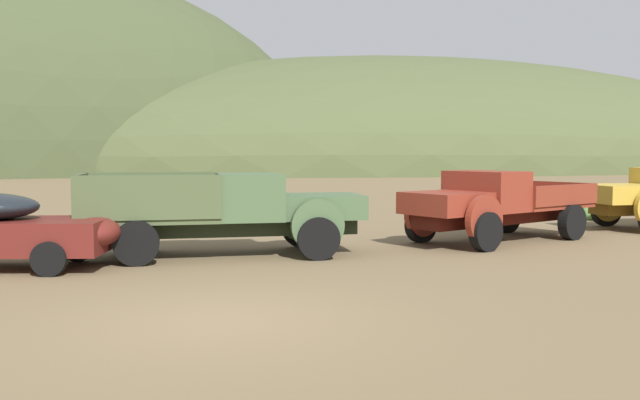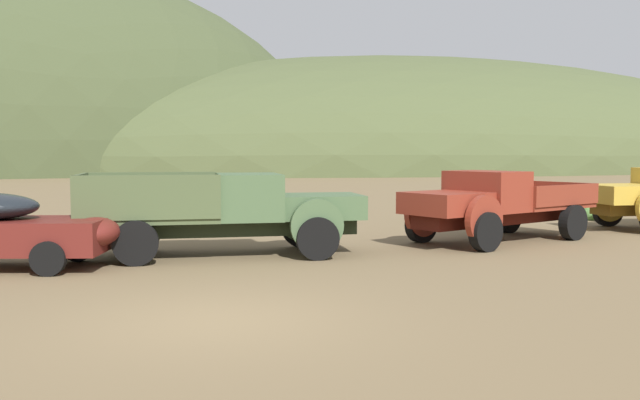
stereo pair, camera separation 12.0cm
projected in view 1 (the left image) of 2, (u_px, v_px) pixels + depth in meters
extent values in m
plane|color=brown|center=(221.00, 321.00, 9.99)|extent=(300.00, 300.00, 0.00)
ellipsoid|color=#4C5633|center=(420.00, 169.00, 95.68)|extent=(116.69, 59.45, 29.27)
ellipsoid|color=maroon|center=(95.00, 232.00, 14.39)|extent=(1.37, 1.67, 0.61)
cylinder|color=black|center=(49.00, 259.00, 13.50)|extent=(0.71, 0.39, 0.68)
cylinder|color=black|center=(78.00, 246.00, 15.30)|extent=(0.71, 0.39, 0.68)
cube|color=#232B1B|center=(224.00, 227.00, 16.16)|extent=(6.16, 1.67, 0.36)
cube|color=#47603D|center=(320.00, 206.00, 16.59)|extent=(2.11, 1.92, 0.55)
cube|color=#B7B2A8|center=(356.00, 207.00, 16.77)|extent=(0.22, 1.18, 0.44)
cylinder|color=#47603D|center=(318.00, 226.00, 15.57)|extent=(1.21, 0.32, 1.20)
cylinder|color=#47603D|center=(301.00, 217.00, 17.55)|extent=(1.21, 0.32, 1.20)
cube|color=#47603D|center=(249.00, 196.00, 16.23)|extent=(1.63, 2.12, 1.05)
cube|color=black|center=(276.00, 187.00, 16.34)|extent=(0.24, 1.66, 0.59)
cube|color=#495735|center=(150.00, 218.00, 15.80)|extent=(3.30, 2.40, 0.12)
cube|color=#495735|center=(148.00, 198.00, 14.76)|extent=(3.07, 0.46, 0.95)
cube|color=#495735|center=(151.00, 192.00, 16.77)|extent=(3.07, 0.46, 0.95)
cube|color=#495735|center=(81.00, 196.00, 15.47)|extent=(0.34, 2.05, 0.95)
cylinder|color=black|center=(318.00, 238.00, 15.53)|extent=(0.99, 0.39, 0.96)
cylinder|color=black|center=(301.00, 228.00, 17.62)|extent=(0.99, 0.39, 0.96)
cylinder|color=black|center=(136.00, 243.00, 14.74)|extent=(0.99, 0.39, 0.96)
cylinder|color=black|center=(141.00, 232.00, 16.83)|extent=(0.99, 0.39, 0.96)
cube|color=#42140D|center=(498.00, 217.00, 18.80)|extent=(5.65, 2.76, 0.36)
cube|color=maroon|center=(446.00, 203.00, 17.50)|extent=(2.25, 2.21, 0.55)
cube|color=#B7B2A8|center=(422.00, 206.00, 17.00)|extent=(0.46, 1.14, 0.44)
cylinder|color=maroon|center=(423.00, 214.00, 18.48)|extent=(1.19, 0.56, 1.20)
cylinder|color=maroon|center=(484.00, 220.00, 16.86)|extent=(1.19, 0.56, 1.20)
cube|color=maroon|center=(486.00, 191.00, 18.42)|extent=(1.88, 2.30, 1.05)
cube|color=black|center=(471.00, 184.00, 18.05)|extent=(0.60, 1.60, 0.59)
cube|color=maroon|center=(534.00, 205.00, 19.72)|extent=(3.37, 2.88, 0.12)
cube|color=maroon|center=(504.00, 191.00, 20.51)|extent=(2.73, 1.03, 0.55)
cube|color=maroon|center=(566.00, 195.00, 18.88)|extent=(2.73, 1.03, 0.55)
cube|color=maroon|center=(562.00, 191.00, 20.53)|extent=(0.77, 1.98, 0.55)
cylinder|color=black|center=(421.00, 224.00, 18.54)|extent=(1.00, 0.58, 0.96)
cylinder|color=black|center=(486.00, 232.00, 16.84)|extent=(1.00, 0.58, 0.96)
cylinder|color=black|center=(507.00, 216.00, 20.75)|extent=(1.00, 0.58, 0.96)
cylinder|color=black|center=(572.00, 222.00, 19.05)|extent=(1.00, 0.58, 0.96)
cube|color=gold|center=(622.00, 194.00, 21.37)|extent=(2.13, 1.99, 0.55)
cube|color=#B7B2A8|center=(596.00, 195.00, 21.16)|extent=(0.20, 1.25, 0.44)
cylinder|color=gold|center=(608.00, 203.00, 22.49)|extent=(1.21, 0.29, 1.20)
cylinder|color=black|center=(606.00, 211.00, 22.57)|extent=(0.98, 0.37, 0.96)
ellipsoid|color=#5B8E42|center=(589.00, 216.00, 24.72)|extent=(0.64, 0.57, 0.48)
ellipsoid|color=#5B8E42|center=(589.00, 214.00, 24.94)|extent=(0.65, 0.59, 0.67)
ellipsoid|color=#5B8E42|center=(592.00, 216.00, 24.64)|extent=(0.68, 0.61, 0.52)
ellipsoid|color=#3D702D|center=(429.00, 218.00, 23.86)|extent=(0.60, 0.54, 0.54)
ellipsoid|color=#3D702D|center=(430.00, 214.00, 24.14)|extent=(0.87, 0.78, 0.88)
ellipsoid|color=#3D702D|center=(433.00, 213.00, 23.97)|extent=(0.93, 0.84, 1.03)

